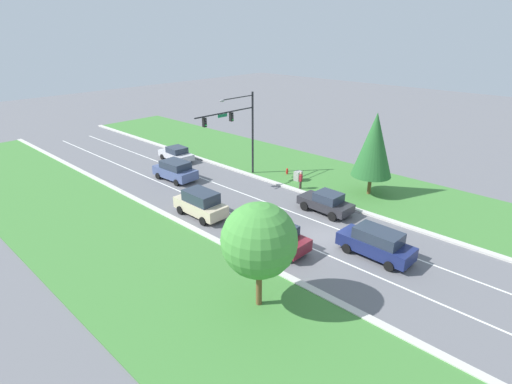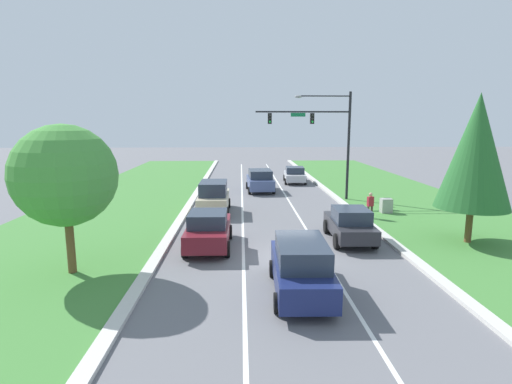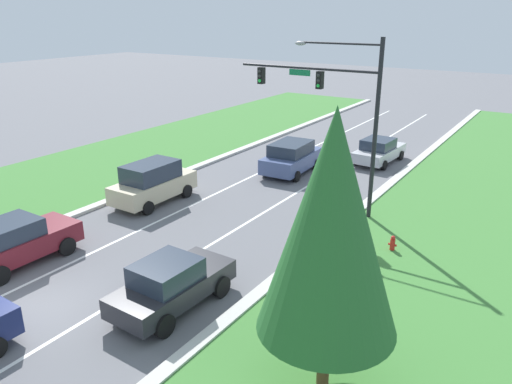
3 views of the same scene
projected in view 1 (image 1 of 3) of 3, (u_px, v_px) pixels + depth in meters
The scene contains 19 objects.
ground_plane at pixel (327, 239), 28.32m from camera, with size 160.00×160.00×0.00m, color slate.
curb_strip_right at pixel (366, 213), 32.08m from camera, with size 0.50×90.00×0.15m.
curb_strip_left at pixel (274, 270), 24.50m from camera, with size 0.50×90.00×0.15m.
grass_verge_right at pixel (396, 195), 35.62m from camera, with size 10.00×90.00×0.08m.
grass_verge_left at pixel (209, 312), 20.98m from camera, with size 10.00×90.00×0.08m.
lane_stripe_inner_left at pixel (312, 248), 27.11m from camera, with size 0.14×81.00×0.01m.
lane_stripe_inner_right at pixel (340, 230), 29.52m from camera, with size 0.14×81.00×0.01m.
traffic_signal_mast at pixel (238, 124), 37.63m from camera, with size 7.20×0.41×8.24m.
burgundy_sedan at pixel (277, 237), 26.70m from camera, with size 2.18×4.59×1.82m.
navy_suv at pixel (376, 243), 25.78m from camera, with size 2.17×4.94×1.94m.
silver_sedan at pixel (176, 154), 44.68m from camera, with size 2.31×4.61×1.61m.
champagne_suv at pixel (201, 203), 31.38m from camera, with size 2.14×4.63×2.11m.
slate_blue_suv at pixel (175, 170), 38.98m from camera, with size 2.46×4.67×1.90m.
charcoal_sedan at pixel (326, 202), 32.05m from camera, with size 2.18×4.49×1.74m.
utility_cabinet at pixel (298, 176), 38.73m from camera, with size 0.70×0.60×1.02m.
pedestrian at pixel (301, 180), 36.58m from camera, with size 0.43×0.32×1.69m.
fire_hydrant at pixel (287, 171), 40.52m from camera, with size 0.34×0.20×0.70m.
conifer_near_right_tree at pixel (374, 145), 34.09m from camera, with size 3.47×3.47×7.38m.
oak_near_left_tree at pixel (259, 240), 20.06m from camera, with size 3.93×3.93×5.95m.
Camera 1 is at (-21.54, -13.47, 13.88)m, focal length 28.00 mm.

